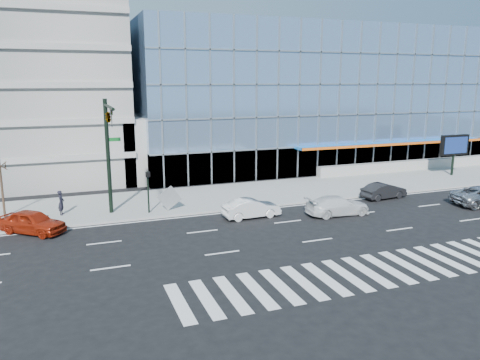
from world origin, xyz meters
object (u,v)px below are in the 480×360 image
at_px(white_suv, 338,206).
at_px(white_sedan, 251,208).
at_px(red_sedan, 32,222).
at_px(traffic_signal, 108,130).
at_px(marquee_sign, 454,146).
at_px(pedestrian, 61,203).
at_px(tilted_panel, 169,198).
at_px(dark_sedan, 384,191).
at_px(ped_signal_post, 148,185).

bearing_deg(white_suv, white_sedan, 78.57).
bearing_deg(red_sedan, traffic_signal, -37.85).
distance_m(marquee_sign, pedestrian, 36.38).
distance_m(traffic_signal, white_suv, 16.58).
relative_size(white_suv, pedestrian, 2.69).
xyz_separation_m(pedestrian, tilted_panel, (7.32, -1.52, 0.05)).
height_order(marquee_sign, dark_sedan, marquee_sign).
xyz_separation_m(ped_signal_post, red_sedan, (-7.50, -1.53, -1.41)).
distance_m(marquee_sign, white_suv, 19.68).
distance_m(marquee_sign, white_sedan, 24.85).
bearing_deg(traffic_signal, marquee_sign, 5.92).
xyz_separation_m(red_sedan, pedestrian, (1.70, 3.21, 0.28)).
bearing_deg(white_suv, red_sedan, 83.90).
distance_m(ped_signal_post, marquee_sign, 30.67).
bearing_deg(white_sedan, traffic_signal, 70.88).
xyz_separation_m(white_suv, tilted_panel, (-11.03, 4.83, 0.38)).
bearing_deg(dark_sedan, white_sedan, 89.03).
bearing_deg(pedestrian, white_suv, -96.18).
distance_m(traffic_signal, red_sedan, 7.48).
distance_m(white_sedan, pedestrian, 13.26).
bearing_deg(pedestrian, ped_signal_post, -93.31).
bearing_deg(white_suv, tilted_panel, 69.16).
height_order(white_sedan, tilted_panel, tilted_panel).
bearing_deg(white_suv, pedestrian, 73.70).
height_order(red_sedan, pedestrian, pedestrian).
bearing_deg(dark_sedan, tilted_panel, 76.27).
xyz_separation_m(traffic_signal, pedestrian, (-3.30, 2.06, -5.15)).
bearing_deg(white_suv, traffic_signal, 76.88).
bearing_deg(white_sedan, white_suv, -106.33).
relative_size(red_sedan, pedestrian, 2.48).
bearing_deg(red_sedan, tilted_panel, -40.22).
bearing_deg(pedestrian, traffic_signal, -109.07).
bearing_deg(dark_sedan, traffic_signal, 79.05).
relative_size(marquee_sign, tilted_panel, 3.08).
relative_size(ped_signal_post, red_sedan, 0.70).
distance_m(traffic_signal, white_sedan, 10.94).
bearing_deg(traffic_signal, white_suv, -15.92).
distance_m(traffic_signal, tilted_panel, 6.52).
height_order(traffic_signal, red_sedan, traffic_signal).
bearing_deg(ped_signal_post, pedestrian, 163.78).
distance_m(white_suv, red_sedan, 20.30).
bearing_deg(white_sedan, pedestrian, 66.54).
bearing_deg(pedestrian, white_sedan, -98.45).
distance_m(ped_signal_post, pedestrian, 6.14).
height_order(traffic_signal, marquee_sign, traffic_signal).
distance_m(white_suv, tilted_panel, 12.04).
bearing_deg(pedestrian, red_sedan, 164.96).
relative_size(traffic_signal, pedestrian, 4.63).
height_order(traffic_signal, ped_signal_post, traffic_signal).
height_order(marquee_sign, tilted_panel, marquee_sign).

